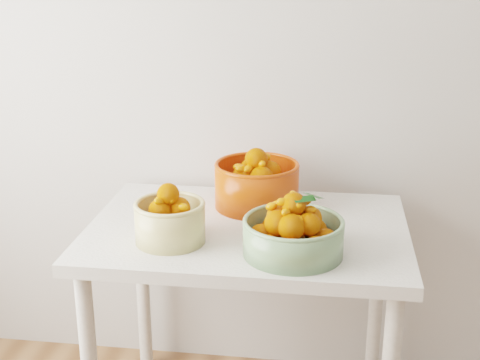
# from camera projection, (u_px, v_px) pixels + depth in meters

# --- Properties ---
(table) EXTENTS (1.00, 0.70, 0.75)m
(table) POSITION_uv_depth(u_px,v_px,m) (247.00, 254.00, 2.13)
(table) COLOR silver
(table) RESTS_ON ground
(bowl_cream) EXTENTS (0.28, 0.28, 0.18)m
(bowl_cream) POSITION_uv_depth(u_px,v_px,m) (170.00, 220.00, 1.97)
(bowl_cream) COLOR #CEBA7C
(bowl_cream) RESTS_ON table
(bowl_green) EXTENTS (0.38, 0.38, 0.18)m
(bowl_green) POSITION_uv_depth(u_px,v_px,m) (293.00, 233.00, 1.88)
(bowl_green) COLOR gray
(bowl_green) RESTS_ON table
(bowl_orange) EXTENTS (0.30, 0.30, 0.20)m
(bowl_orange) POSITION_uv_depth(u_px,v_px,m) (257.00, 184.00, 2.24)
(bowl_orange) COLOR red
(bowl_orange) RESTS_ON table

